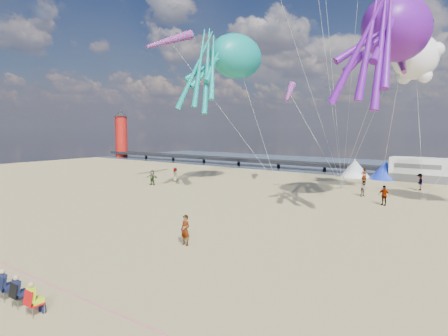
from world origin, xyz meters
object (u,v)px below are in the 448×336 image
beachgoer_3 (384,195)px  windsock_mid (402,62)px  beachgoer_1 (364,189)px  motorhome_0 (419,170)px  beachgoer_4 (152,178)px  standing_person (185,230)px  beachgoer_5 (364,176)px  tent_blue (385,170)px  sandbag_d (380,189)px  sandbag_a (277,184)px  windsock_left (170,40)px  beachgoer_0 (175,175)px  kite_octopus_teal (236,56)px  tent_white (355,168)px  sandbag_e (342,188)px  spectator_row (6,284)px  sandbag_c (424,199)px  windsock_right (289,93)px  lighthouse (121,137)px  beachgoer_2 (420,182)px  kite_panda (415,57)px  kite_octopus_purple (397,28)px  sandbag_b (340,188)px

beachgoer_3 → windsock_mid: bearing=85.0°
beachgoer_1 → beachgoer_3: size_ratio=0.88×
motorhome_0 → beachgoer_4: (-24.40, -21.86, -0.62)m
standing_person → beachgoer_5: bearing=93.4°
tent_blue → sandbag_d: tent_blue is taller
sandbag_a → windsock_left: windsock_left is taller
beachgoer_3 → windsock_mid: (0.59, 1.59, 11.52)m
beachgoer_0 → sandbag_d: (22.27, 8.58, -0.76)m
motorhome_0 → kite_octopus_teal: bearing=-133.7°
tent_white → sandbag_d: (6.01, -9.56, -1.09)m
beachgoer_3 → sandbag_e: 8.98m
spectator_row → beachgoer_0: (-18.22, 28.67, 0.22)m
tent_white → standing_person: bearing=-85.8°
sandbag_a → sandbag_c: bearing=-0.0°
kite_octopus_teal → beachgoer_0: bearing=-168.6°
sandbag_d → windsock_right: windsock_right is taller
beachgoer_4 → windsock_right: (13.17, 8.65, 9.76)m
lighthouse → beachgoer_0: size_ratio=5.15×
kite_octopus_teal → beachgoer_2: bearing=30.7°
beachgoer_2 → beachgoer_4: bearing=-82.3°
tent_white → kite_panda: (9.64, -13.21, 12.04)m
windsock_right → tent_white: bearing=57.6°
tent_blue → kite_panda: kite_panda is taller
motorhome_0 → tent_blue: 4.01m
sandbag_c → kite_panda: bearing=-179.2°
kite_panda → windsock_right: bearing=-163.5°
beachgoer_0 → sandbag_e: 19.98m
kite_octopus_teal → kite_octopus_purple: (17.60, -3.11, -0.05)m
beachgoer_3 → windsock_left: (-23.03, -2.65, 15.57)m
beachgoer_2 → windsock_left: bearing=-82.2°
beachgoer_1 → lighthouse: bearing=96.5°
spectator_row → sandbag_a: spectator_row is taller
tent_blue → beachgoer_3: bearing=-75.5°
beachgoer_1 → beachgoer_4: size_ratio=0.89×
sandbag_d → sandbag_e: bearing=-150.4°
windsock_right → standing_person: bearing=-94.7°
beachgoer_3 → spectator_row: bearing=-87.7°
motorhome_0 → sandbag_b: 13.01m
kite_octopus_purple → beachgoer_3: bearing=140.3°
spectator_row → windsock_mid: (7.30, 30.35, 11.75)m
motorhome_0 → tent_blue: (-4.00, 0.00, -0.30)m
beachgoer_2 → sandbag_e: beachgoer_2 is taller
kite_octopus_teal → windsock_left: kite_octopus_teal is taller
sandbag_d → beachgoer_4: bearing=-151.2°
sandbag_c → sandbag_e: same height
beachgoer_0 → motorhome_0: bearing=94.5°
tent_white → beachgoer_0: bearing=-131.9°
sandbag_a → kite_octopus_teal: (-3.32, -3.61, 14.47)m
tent_blue → spectator_row: tent_blue is taller
kite_panda → spectator_row: bearing=-86.3°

